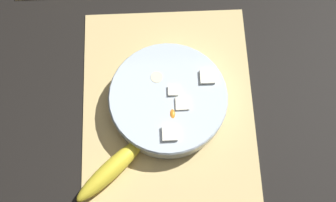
% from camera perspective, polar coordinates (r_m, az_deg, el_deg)
% --- Properties ---
extents(ground_plane, '(6.00, 6.00, 0.00)m').
position_cam_1_polar(ground_plane, '(1.02, 0.00, -0.52)').
color(ground_plane, black).
extents(bamboo_mat_center, '(0.46, 0.37, 0.01)m').
position_cam_1_polar(bamboo_mat_center, '(1.01, 0.00, -0.46)').
color(bamboo_mat_center, '#D6B775').
rests_on(bamboo_mat_center, ground_plane).
extents(fruit_salad_bowl, '(0.25, 0.25, 0.06)m').
position_cam_1_polar(fruit_salad_bowl, '(0.98, 0.05, 0.17)').
color(fruit_salad_bowl, silver).
rests_on(fruit_salad_bowl, bamboo_mat_center).
extents(whole_banana, '(0.15, 0.16, 0.04)m').
position_cam_1_polar(whole_banana, '(0.96, -6.90, -8.24)').
color(whole_banana, yellow).
rests_on(whole_banana, bamboo_mat_center).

